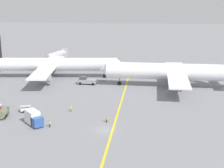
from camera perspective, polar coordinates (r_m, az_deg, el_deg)
ground_plane at (r=77.99m, az=-1.31°, el=-7.86°), size 600.00×600.00×0.00m
taxiway_stripe at (r=87.02m, az=0.87°, el=-5.37°), size 2.25×119.99×0.01m
airliner_at_gate_left at (r=126.99m, az=-10.05°, el=3.28°), size 52.43×42.73×15.96m
airliner_being_pushed at (r=113.86m, az=10.12°, el=2.08°), size 48.40×38.14×16.01m
pushback_tug at (r=117.05m, az=-4.34°, el=0.58°), size 9.54×3.31×2.92m
gse_baggage_cart_near_cluster at (r=92.04m, az=-14.53°, el=-4.15°), size 3.11×2.44×1.71m
gse_fuel_bowser_stubby at (r=89.64m, az=-18.05°, el=-4.62°), size 2.64×5.14×2.40m
gse_catering_truck_tall at (r=82.37m, az=-13.24°, el=-5.68°), size 5.79×5.86×3.50m
ground_crew_wing_walker_right at (r=82.08m, az=-0.91°, el=-6.02°), size 0.36×0.36×1.64m
ground_crew_marshaller_foreground at (r=90.04m, az=-7.04°, el=-4.22°), size 0.45×0.38×1.61m
ground_crew_ramp_agent_by_cones at (r=80.68m, az=-10.59°, el=-6.68°), size 0.50×0.36×1.61m
jet_bridge at (r=153.43m, az=-9.17°, el=5.00°), size 7.06×17.25×5.94m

